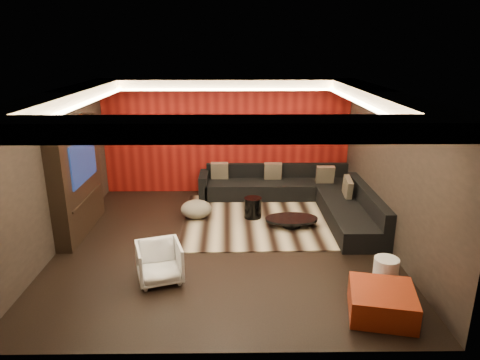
{
  "coord_description": "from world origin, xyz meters",
  "views": [
    {
      "loc": [
        0.2,
        -7.29,
        3.57
      ],
      "look_at": [
        0.3,
        0.6,
        1.05
      ],
      "focal_mm": 32.0,
      "sensor_mm": 36.0,
      "label": 1
    }
  ],
  "objects_px": {
    "drum_stool": "(253,208)",
    "white_side_table": "(385,273)",
    "orange_ottoman": "(382,302)",
    "coffee_table": "(291,222)",
    "armchair": "(159,262)",
    "sectional_sofa": "(302,196)"
  },
  "relations": [
    {
      "from": "sectional_sofa",
      "to": "coffee_table",
      "type": "bearing_deg",
      "value": -108.64
    },
    {
      "from": "drum_stool",
      "to": "sectional_sofa",
      "type": "bearing_deg",
      "value": 30.1
    },
    {
      "from": "drum_stool",
      "to": "armchair",
      "type": "xyz_separation_m",
      "value": [
        -1.56,
        -2.51,
        0.07
      ]
    },
    {
      "from": "drum_stool",
      "to": "coffee_table",
      "type": "bearing_deg",
      "value": -31.6
    },
    {
      "from": "armchair",
      "to": "coffee_table",
      "type": "bearing_deg",
      "value": 23.47
    },
    {
      "from": "drum_stool",
      "to": "sectional_sofa",
      "type": "height_order",
      "value": "sectional_sofa"
    },
    {
      "from": "coffee_table",
      "to": "orange_ottoman",
      "type": "relative_size",
      "value": 1.24
    },
    {
      "from": "orange_ottoman",
      "to": "armchair",
      "type": "xyz_separation_m",
      "value": [
        -3.19,
        0.94,
        0.12
      ]
    },
    {
      "from": "coffee_table",
      "to": "white_side_table",
      "type": "xyz_separation_m",
      "value": [
        1.15,
        -2.25,
        0.13
      ]
    },
    {
      "from": "coffee_table",
      "to": "sectional_sofa",
      "type": "bearing_deg",
      "value": 71.36
    },
    {
      "from": "drum_stool",
      "to": "orange_ottoman",
      "type": "distance_m",
      "value": 3.81
    },
    {
      "from": "drum_stool",
      "to": "white_side_table",
      "type": "xyz_separation_m",
      "value": [
        1.92,
        -2.73,
        -0.0
      ]
    },
    {
      "from": "white_side_table",
      "to": "orange_ottoman",
      "type": "relative_size",
      "value": 0.55
    },
    {
      "from": "drum_stool",
      "to": "white_side_table",
      "type": "relative_size",
      "value": 0.93
    },
    {
      "from": "coffee_table",
      "to": "drum_stool",
      "type": "height_order",
      "value": "drum_stool"
    },
    {
      "from": "orange_ottoman",
      "to": "coffee_table",
      "type": "bearing_deg",
      "value": 106.18
    },
    {
      "from": "white_side_table",
      "to": "armchair",
      "type": "xyz_separation_m",
      "value": [
        -3.48,
        0.22,
        0.08
      ]
    },
    {
      "from": "coffee_table",
      "to": "orange_ottoman",
      "type": "bearing_deg",
      "value": -73.82
    },
    {
      "from": "armchair",
      "to": "sectional_sofa",
      "type": "height_order",
      "value": "sectional_sofa"
    },
    {
      "from": "coffee_table",
      "to": "sectional_sofa",
      "type": "relative_size",
      "value": 0.29
    },
    {
      "from": "orange_ottoman",
      "to": "sectional_sofa",
      "type": "height_order",
      "value": "sectional_sofa"
    },
    {
      "from": "white_side_table",
      "to": "orange_ottoman",
      "type": "distance_m",
      "value": 0.77
    }
  ]
}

